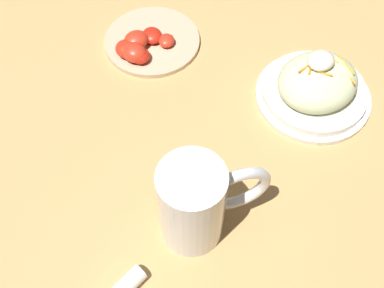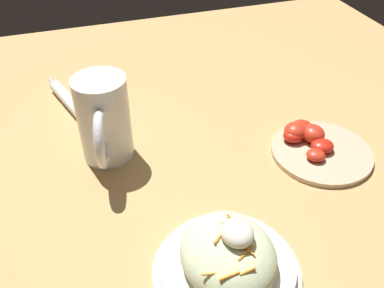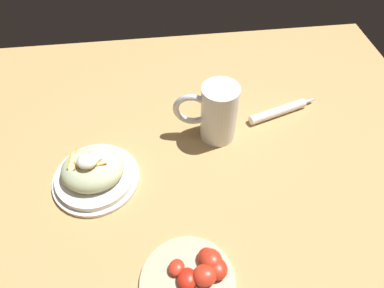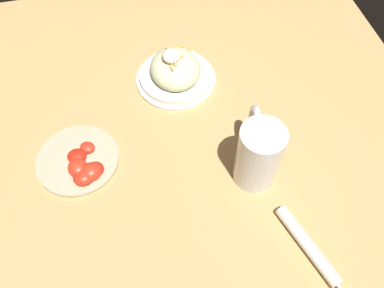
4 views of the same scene
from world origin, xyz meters
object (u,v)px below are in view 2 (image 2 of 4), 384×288
at_px(salad_plate, 228,261).
at_px(napkin_roll, 70,102).
at_px(beer_mug, 105,124).
at_px(tomato_plate, 314,144).

xyz_separation_m(salad_plate, napkin_roll, (-0.52, -0.17, -0.02)).
bearing_deg(salad_plate, napkin_roll, -161.76).
bearing_deg(napkin_roll, beer_mug, 15.41).
distance_m(napkin_roll, tomato_plate, 0.54).
relative_size(beer_mug, napkin_roll, 0.78).
height_order(salad_plate, beer_mug, beer_mug).
xyz_separation_m(beer_mug, napkin_roll, (-0.20, -0.05, -0.06)).
bearing_deg(tomato_plate, salad_plate, -51.41).
xyz_separation_m(napkin_roll, tomato_plate, (0.30, 0.44, 0.00)).
distance_m(beer_mug, napkin_roll, 0.21).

